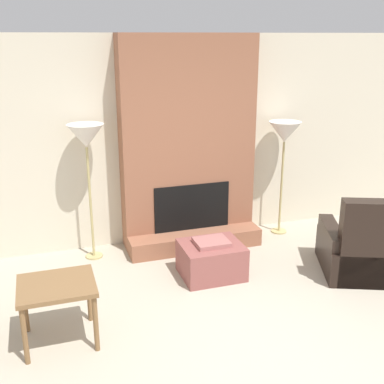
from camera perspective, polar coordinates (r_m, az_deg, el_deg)
name	(u,v)px	position (r m, az deg, el deg)	size (l,w,h in m)	color
ground_plane	(287,365)	(4.26, 11.15, -19.47)	(24.00, 24.00, 0.00)	#B2A893
wall_back	(183,140)	(6.15, -1.02, 6.18)	(8.39, 0.06, 2.60)	beige
fireplace	(189,151)	(5.97, -0.41, 4.90)	(1.68, 0.63, 2.60)	#935B42
ottoman	(211,259)	(5.41, 2.30, -7.96)	(0.67, 0.56, 0.43)	#8C4C47
armchair	(359,251)	(5.73, 19.21, -6.63)	(1.05, 1.13, 0.96)	black
side_table	(57,292)	(4.36, -15.71, -11.34)	(0.65, 0.56, 0.56)	brown
floor_lamp_left	(86,140)	(5.58, -12.44, 6.08)	(0.42, 0.42, 1.63)	tan
floor_lamp_right	(285,135)	(6.34, 10.91, 6.66)	(0.42, 0.42, 1.52)	tan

